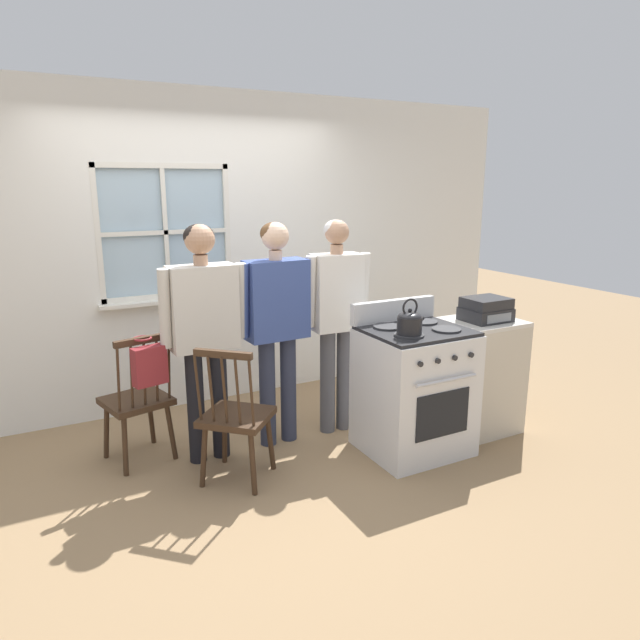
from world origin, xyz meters
TOP-DOWN VIEW (x-y plane):
  - ground_plane at (0.00, 0.00)m, footprint 16.00×16.00m
  - wall_back at (0.01, 1.40)m, footprint 6.40×0.16m
  - chair_by_window at (-0.75, 0.48)m, footprint 0.50×0.49m
  - chair_near_wall at (-0.24, -0.11)m, footprint 0.58×0.58m
  - person_elderly_left at (-0.31, 0.27)m, footprint 0.60×0.23m
  - person_teen_center at (0.24, 0.29)m, footprint 0.61×0.23m
  - person_adult_right at (0.74, 0.28)m, footprint 0.53×0.23m
  - stove at (1.07, -0.29)m, footprint 0.72×0.68m
  - kettle at (0.90, -0.42)m, footprint 0.21×0.17m
  - potted_plant at (-0.08, 1.31)m, footprint 0.12×0.12m
  - handbag at (-0.69, 0.25)m, footprint 0.24×0.22m
  - side_counter at (1.75, -0.24)m, footprint 0.55×0.50m
  - stereo at (1.75, -0.26)m, footprint 0.34×0.29m

SIDE VIEW (x-z plane):
  - ground_plane at x=0.00m, z-range 0.00..0.00m
  - chair_by_window at x=-0.75m, z-range -0.03..0.91m
  - chair_near_wall at x=-0.24m, z-range -0.03..0.91m
  - side_counter at x=1.75m, z-range 0.00..0.90m
  - stove at x=1.07m, z-range -0.07..1.02m
  - handbag at x=-0.69m, z-range 0.62..0.92m
  - stereo at x=1.75m, z-range 0.90..1.08m
  - person_adult_right at x=0.74m, z-range 0.16..1.83m
  - person_teen_center at x=0.24m, z-range 0.18..1.85m
  - person_elderly_left at x=-0.31m, z-range 0.18..1.86m
  - kettle at x=0.90m, z-range 0.90..1.15m
  - potted_plant at x=-0.08m, z-range 0.94..1.18m
  - wall_back at x=0.01m, z-range -0.01..2.69m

